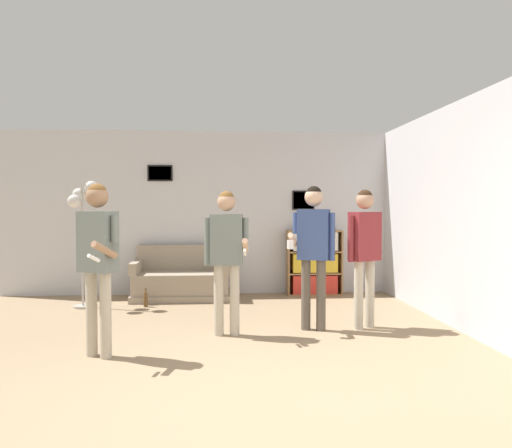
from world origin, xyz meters
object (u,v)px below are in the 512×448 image
object	(u,v)px
floor_lamp	(82,208)
person_player_foreground_center	(226,247)
couch	(182,281)
person_spectator_near_bookshelf	(365,244)
person_watcher_holding_cup	(313,242)
bookshelf	(314,263)
bottle_on_floor	(146,299)
drinking_cup	(307,227)
person_player_foreground_left	(98,251)

from	to	relation	value
floor_lamp	person_player_foreground_center	distance (m)	2.70
couch	person_player_foreground_center	bearing A→B (deg)	-73.56
person_spectator_near_bookshelf	person_watcher_holding_cup	bearing A→B (deg)	-175.53
bookshelf	floor_lamp	world-z (taller)	floor_lamp
couch	person_spectator_near_bookshelf	xyz separation A→B (m)	(2.33, -2.10, 0.73)
person_watcher_holding_cup	bottle_on_floor	size ratio (longest dim) A/B	6.17
bookshelf	drinking_cup	size ratio (longest dim) A/B	11.26
couch	person_watcher_holding_cup	world-z (taller)	person_watcher_holding_cup
drinking_cup	person_player_foreground_center	bearing A→B (deg)	-118.13
bookshelf	person_player_foreground_left	bearing A→B (deg)	-130.00
person_player_foreground_left	drinking_cup	size ratio (longest dim) A/B	17.71
floor_lamp	person_player_foreground_left	size ratio (longest dim) A/B	1.09
couch	floor_lamp	world-z (taller)	floor_lamp
floor_lamp	person_spectator_near_bookshelf	distance (m)	4.01
person_player_foreground_left	drinking_cup	bearing A→B (deg)	51.38
person_player_foreground_center	bottle_on_floor	size ratio (longest dim) A/B	5.93
couch	person_watcher_holding_cup	bearing A→B (deg)	-51.63
floor_lamp	person_watcher_holding_cup	bearing A→B (deg)	-26.68
bookshelf	floor_lamp	bearing A→B (deg)	-167.07
bookshelf	person_spectator_near_bookshelf	xyz separation A→B (m)	(0.17, -2.30, 0.48)
couch	person_watcher_holding_cup	size ratio (longest dim) A/B	0.90
person_watcher_holding_cup	person_spectator_near_bookshelf	distance (m)	0.63
person_player_foreground_left	person_player_foreground_center	bearing A→B (deg)	30.24
person_player_foreground_center	bottle_on_floor	xyz separation A→B (m)	(-1.15, 1.68, -0.89)
person_player_foreground_left	person_spectator_near_bookshelf	distance (m)	3.04
person_watcher_holding_cup	bookshelf	bearing A→B (deg)	79.05
person_player_foreground_center	couch	bearing A→B (deg)	106.44
couch	person_player_foreground_left	world-z (taller)	person_player_foreground_left
couch	drinking_cup	distance (m)	2.20
person_player_foreground_center	person_watcher_holding_cup	distance (m)	1.03
person_watcher_holding_cup	person_spectator_near_bookshelf	xyz separation A→B (m)	(0.62, 0.05, -0.03)
couch	person_spectator_near_bookshelf	distance (m)	3.22
person_spectator_near_bookshelf	floor_lamp	bearing A→B (deg)	157.98
bookshelf	person_player_foreground_center	world-z (taller)	person_player_foreground_center
person_player_foreground_left	person_watcher_holding_cup	world-z (taller)	person_watcher_holding_cup
person_player_foreground_left	person_spectator_near_bookshelf	bearing A→B (deg)	17.99
floor_lamp	drinking_cup	bearing A→B (deg)	13.41
person_player_foreground_left	bookshelf	bearing A→B (deg)	50.00
couch	person_player_foreground_left	distance (m)	3.18
couch	drinking_cup	size ratio (longest dim) A/B	16.08
person_player_foreground_center	person_watcher_holding_cup	bearing A→B (deg)	9.11
couch	person_player_foreground_left	xyz separation A→B (m)	(-0.56, -3.04, 0.75)
bottle_on_floor	person_watcher_holding_cup	bearing A→B (deg)	-34.96
floor_lamp	person_watcher_holding_cup	xyz separation A→B (m)	(3.07, -1.54, -0.39)
person_player_foreground_center	floor_lamp	bearing A→B (deg)	140.23
bookshelf	person_watcher_holding_cup	world-z (taller)	person_watcher_holding_cup
floor_lamp	drinking_cup	distance (m)	3.51
person_player_foreground_left	person_player_foreground_center	world-z (taller)	person_player_foreground_left
couch	person_watcher_holding_cup	distance (m)	2.85
couch	person_player_foreground_left	size ratio (longest dim) A/B	0.91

